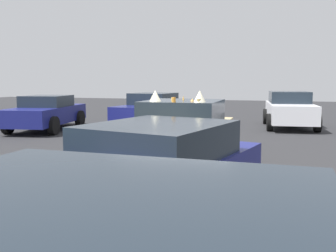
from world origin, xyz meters
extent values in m
plane|color=#2D2D30|center=(0.00, 0.00, 0.00)|extent=(60.00, 60.00, 0.00)
cube|color=#D8BC7F|center=(0.00, 0.00, 0.60)|extent=(4.53, 1.92, 0.66)
cube|color=#1E2833|center=(0.18, 0.01, 1.20)|extent=(1.89, 1.70, 0.54)
cylinder|color=black|center=(-1.36, -0.96, 0.31)|extent=(0.64, 0.24, 0.63)
cylinder|color=black|center=(-1.42, 0.87, 0.31)|extent=(0.64, 0.24, 0.63)
cylinder|color=black|center=(1.42, -0.87, 0.31)|extent=(0.64, 0.24, 0.63)
cylinder|color=black|center=(1.36, 0.96, 0.31)|extent=(0.64, 0.24, 0.63)
ellipsoid|color=black|center=(0.42, -0.89, 0.62)|extent=(0.14, 0.02, 0.15)
ellipsoid|color=black|center=(1.23, 0.94, 0.53)|extent=(0.19, 0.03, 0.09)
ellipsoid|color=black|center=(0.74, -0.88, 0.54)|extent=(0.15, 0.02, 0.14)
ellipsoid|color=black|center=(0.31, 0.91, 0.44)|extent=(0.19, 0.03, 0.13)
ellipsoid|color=black|center=(1.72, -0.85, 0.77)|extent=(0.17, 0.03, 0.13)
ellipsoid|color=black|center=(1.40, 0.94, 0.77)|extent=(0.20, 0.03, 0.12)
ellipsoid|color=black|center=(-1.64, -0.95, 0.53)|extent=(0.17, 0.03, 0.10)
ellipsoid|color=black|center=(-0.44, 0.88, 0.76)|extent=(0.16, 0.02, 0.12)
sphere|color=black|center=(-2.06, 0.29, 0.96)|extent=(0.07, 0.07, 0.07)
cone|color=silver|center=(-1.94, -0.65, 0.96)|extent=(0.11, 0.11, 0.07)
cylinder|color=gray|center=(-1.65, -0.67, 0.97)|extent=(0.07, 0.07, 0.09)
cone|color=black|center=(-1.96, 0.18, 0.97)|extent=(0.11, 0.11, 0.09)
sphere|color=tan|center=(-1.17, 0.51, 0.97)|extent=(0.08, 0.08, 0.08)
cylinder|color=gray|center=(-1.06, 0.42, 0.96)|extent=(0.07, 0.07, 0.07)
cone|color=#51381E|center=(-1.64, -0.69, 0.97)|extent=(0.08, 0.08, 0.09)
cylinder|color=tan|center=(-0.34, 0.54, 1.53)|extent=(0.06, 0.06, 0.11)
cone|color=tan|center=(0.87, -0.18, 1.52)|extent=(0.08, 0.08, 0.10)
cylinder|color=tan|center=(-0.22, 0.12, 1.51)|extent=(0.10, 0.10, 0.08)
cone|color=black|center=(0.96, -0.20, 1.50)|extent=(0.11, 0.11, 0.06)
cylinder|color=orange|center=(-0.54, -0.01, 1.52)|extent=(0.11, 0.11, 0.10)
cone|color=#A87A38|center=(-0.07, -0.28, 1.50)|extent=(0.12, 0.12, 0.06)
cylinder|color=tan|center=(-0.38, -0.50, 1.51)|extent=(0.10, 0.10, 0.07)
cone|color=#A87A38|center=(0.37, 0.05, 1.52)|extent=(0.06, 0.06, 0.10)
cone|color=beige|center=(-0.31, -0.50, 1.59)|extent=(0.26, 0.26, 0.24)
cone|color=beige|center=(-0.34, 0.48, 1.59)|extent=(0.26, 0.26, 0.24)
cube|color=white|center=(8.29, -2.22, 0.64)|extent=(4.25, 2.19, 0.71)
cube|color=#1E2833|center=(8.60, -2.18, 1.23)|extent=(1.96, 1.76, 0.47)
cylinder|color=black|center=(7.15, -3.23, 0.34)|extent=(0.69, 0.31, 0.67)
cylinder|color=black|center=(6.93, -1.52, 0.34)|extent=(0.69, 0.31, 0.67)
cylinder|color=black|center=(9.65, -2.91, 0.34)|extent=(0.69, 0.31, 0.67)
cylinder|color=black|center=(9.43, -1.20, 0.34)|extent=(0.69, 0.31, 0.67)
cube|color=navy|center=(4.54, 6.78, 0.60)|extent=(4.44, 2.42, 0.63)
cube|color=#1E2833|center=(4.63, 6.79, 1.13)|extent=(1.98, 1.84, 0.43)
cylinder|color=black|center=(3.42, 5.69, 0.33)|extent=(0.70, 0.34, 0.67)
cylinder|color=black|center=(3.10, 7.40, 0.33)|extent=(0.70, 0.34, 0.67)
cylinder|color=black|center=(5.98, 6.16, 0.33)|extent=(0.70, 0.34, 0.67)
cylinder|color=black|center=(5.67, 7.87, 0.33)|extent=(0.70, 0.34, 0.67)
cube|color=navy|center=(7.00, 3.33, 0.60)|extent=(4.25, 2.10, 0.63)
cube|color=#1E2833|center=(7.17, 3.31, 1.16)|extent=(1.88, 1.76, 0.48)
cylinder|color=black|center=(5.65, 2.53, 0.33)|extent=(0.68, 0.28, 0.67)
cylinder|color=black|center=(5.80, 4.33, 0.33)|extent=(0.68, 0.28, 0.67)
cylinder|color=black|center=(8.19, 2.32, 0.33)|extent=(0.68, 0.28, 0.67)
cylinder|color=black|center=(8.34, 4.12, 0.33)|extent=(0.68, 0.28, 0.67)
cube|color=navy|center=(-3.41, -0.62, 0.57)|extent=(4.25, 2.54, 0.62)
cube|color=#1E2833|center=(-3.29, -0.65, 1.11)|extent=(2.26, 2.00, 0.46)
cylinder|color=black|center=(-4.80, -1.26, 0.30)|extent=(0.64, 0.34, 0.61)
cylinder|color=black|center=(-4.43, 0.52, 0.30)|extent=(0.64, 0.34, 0.61)
cylinder|color=black|center=(-2.38, -1.76, 0.30)|extent=(0.64, 0.34, 0.61)
cylinder|color=black|center=(-2.02, 0.02, 0.30)|extent=(0.64, 0.34, 0.61)
camera|label=1|loc=(-8.25, -2.40, 1.92)|focal=41.45mm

